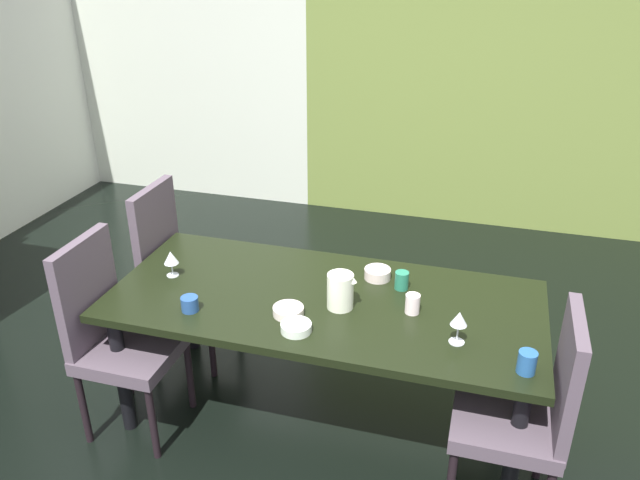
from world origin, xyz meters
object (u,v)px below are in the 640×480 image
at_px(dining_table, 324,310).
at_px(chair_left_far, 177,268).
at_px(serving_bowl_near_shelf, 296,327).
at_px(wine_glass_corner, 171,258).
at_px(serving_bowl_west, 378,274).
at_px(pitcher_north, 340,291).
at_px(chair_left_near, 114,330).
at_px(cup_center, 402,280).
at_px(cup_south, 413,304).
at_px(cup_front, 527,362).
at_px(wine_glass_rear, 459,320).
at_px(serving_bowl_right, 288,311).
at_px(cup_east, 190,304).
at_px(chair_right_near, 530,408).

relative_size(dining_table, chair_left_far, 1.98).
bearing_deg(serving_bowl_near_shelf, wine_glass_corner, 158.41).
bearing_deg(serving_bowl_west, pitcher_north, -109.54).
relative_size(chair_left_near, cup_center, 11.36).
distance_m(dining_table, serving_bowl_west, 0.35).
bearing_deg(chair_left_far, serving_bowl_west, 86.72).
xyz_separation_m(cup_south, pitcher_north, (-0.33, -0.05, 0.04)).
bearing_deg(cup_south, cup_front, -31.97).
xyz_separation_m(wine_glass_corner, serving_bowl_near_shelf, (0.77, -0.30, -0.08)).
relative_size(wine_glass_rear, serving_bowl_right, 1.07).
xyz_separation_m(wine_glass_rear, cup_east, (-1.21, -0.09, -0.08)).
xyz_separation_m(serving_bowl_west, pitcher_north, (-0.11, -0.32, 0.06)).
bearing_deg(serving_bowl_west, cup_south, -51.38).
distance_m(chair_left_far, cup_south, 1.46).
distance_m(dining_table, chair_right_near, 1.03).
relative_size(serving_bowl_right, pitcher_north, 0.82).
distance_m(serving_bowl_west, serving_bowl_right, 0.55).
height_order(chair_left_far, wine_glass_rear, chair_left_far).
height_order(chair_right_near, cup_south, chair_right_near).
height_order(chair_right_near, wine_glass_corner, chair_right_near).
bearing_deg(pitcher_north, serving_bowl_west, 70.46).
bearing_deg(dining_table, wine_glass_corner, -179.63).
relative_size(dining_table, cup_front, 21.83).
bearing_deg(chair_left_near, serving_bowl_near_shelf, 91.14).
distance_m(wine_glass_rear, pitcher_north, 0.57).
relative_size(chair_left_near, cup_east, 12.72).
bearing_deg(serving_bowl_west, chair_right_near, -37.59).
relative_size(chair_left_far, pitcher_north, 6.03).
distance_m(chair_right_near, cup_front, 0.22).
bearing_deg(wine_glass_rear, cup_south, 140.15).
relative_size(dining_table, cup_east, 25.65).
relative_size(chair_right_near, cup_center, 10.97).
bearing_deg(cup_east, chair_left_far, 123.79).
relative_size(serving_bowl_near_shelf, cup_east, 1.70).
bearing_deg(cup_south, cup_center, 112.36).
distance_m(chair_left_far, cup_front, 2.02).
bearing_deg(pitcher_north, dining_table, 148.07).
bearing_deg(serving_bowl_right, dining_table, 58.50).
bearing_deg(cup_south, chair_left_near, -167.41).
bearing_deg(cup_front, cup_east, 178.31).
distance_m(chair_left_near, cup_front, 1.91).
xyz_separation_m(dining_table, serving_bowl_west, (0.21, 0.26, 0.10)).
distance_m(wine_glass_corner, cup_south, 1.23).
bearing_deg(cup_front, serving_bowl_west, 140.85).
bearing_deg(cup_east, dining_table, 26.52).
height_order(dining_table, wine_glass_rear, wine_glass_rear).
bearing_deg(dining_table, serving_bowl_near_shelf, -97.47).
distance_m(serving_bowl_near_shelf, cup_front, 0.97).
bearing_deg(serving_bowl_right, chair_right_near, -7.15).
xyz_separation_m(chair_right_near, serving_bowl_west, (-0.76, 0.59, 0.20)).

